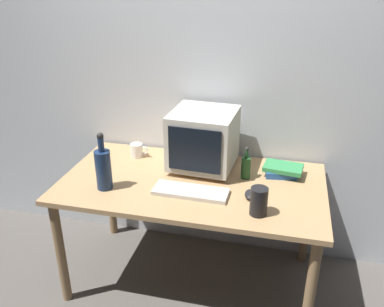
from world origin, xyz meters
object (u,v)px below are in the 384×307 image
crt_monitor (203,139)px  bottle_short (246,167)px  keyboard (191,192)px  computer_mouse (250,195)px  mug (137,150)px  bottle_tall (103,168)px  metal_canister (259,201)px  book_stack (282,170)px

crt_monitor → bottle_short: crt_monitor is taller
keyboard → computer_mouse: bearing=7.6°
crt_monitor → mug: bearing=173.1°
crt_monitor → keyboard: (0.00, -0.34, -0.18)m
computer_mouse → bottle_short: 0.24m
bottle_short → keyboard: bearing=-136.8°
computer_mouse → mug: size_ratio=0.83×
bottle_tall → metal_canister: bottle_tall is taller
book_stack → metal_canister: (-0.10, -0.46, 0.04)m
crt_monitor → bottle_tall: (-0.49, -0.39, -0.07)m
crt_monitor → bottle_tall: crt_monitor is taller
crt_monitor → keyboard: size_ratio=0.97×
keyboard → mug: (-0.46, 0.39, 0.03)m
computer_mouse → metal_canister: (0.06, -0.15, 0.06)m
crt_monitor → computer_mouse: bearing=-42.5°
book_stack → computer_mouse: bearing=-117.4°
bottle_tall → mug: bearing=86.2°
bottle_tall → keyboard: bearing=6.0°
computer_mouse → bottle_short: size_ratio=0.50×
book_stack → mug: (-0.95, 0.05, 0.01)m
bottle_short → bottle_tall: bearing=-158.0°
mug → computer_mouse: bearing=-24.3°
book_stack → metal_canister: bearing=-102.5°
crt_monitor → keyboard: 0.38m
bottle_tall → metal_canister: size_ratio=2.27×
bottle_short → mug: size_ratio=1.67×
bottle_tall → bottle_short: bearing=22.0°
keyboard → bottle_tall: bottle_tall is taller
keyboard → bottle_tall: (-0.49, -0.05, 0.12)m
computer_mouse → bottle_tall: (-0.82, -0.09, 0.11)m
computer_mouse → metal_canister: metal_canister is taller
computer_mouse → crt_monitor: bearing=131.0°
bottle_short → mug: (-0.74, 0.13, -0.03)m
computer_mouse → book_stack: size_ratio=0.41×
crt_monitor → bottle_tall: 0.63m
crt_monitor → metal_canister: bearing=-49.8°
book_stack → metal_canister: metal_canister is taller
crt_monitor → bottle_short: size_ratio=2.04×
metal_canister → bottle_tall: bearing=175.6°
computer_mouse → bottle_tall: 0.83m
bottle_short → book_stack: size_ratio=0.82×
book_stack → metal_canister: 0.47m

